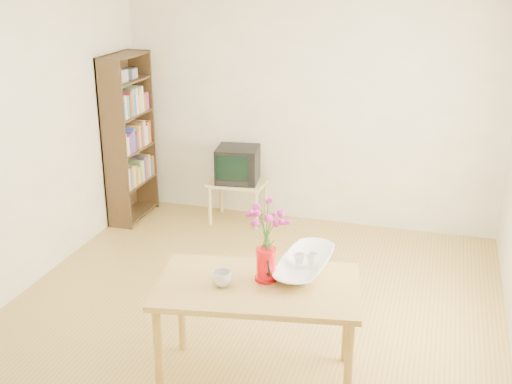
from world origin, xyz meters
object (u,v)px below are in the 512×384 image
(mug, at_px, (222,279))
(table, at_px, (258,296))
(pitcher, at_px, (266,266))
(bowl, at_px, (305,239))
(television, at_px, (238,164))

(mug, bearing_deg, table, 172.70)
(pitcher, height_order, bowl, bowl)
(pitcher, relative_size, bowl, 0.49)
(television, bearing_deg, pitcher, -75.90)
(mug, height_order, bowl, bowl)
(television, bearing_deg, table, -77.09)
(mug, distance_m, bowl, 0.62)
(table, height_order, television, television)
(bowl, bearing_deg, pitcher, -132.84)
(pitcher, distance_m, mug, 0.30)
(table, height_order, bowl, bowl)
(pitcher, bearing_deg, bowl, 21.80)
(table, xyz_separation_m, television, (-1.01, 2.67, -0.01))
(pitcher, bearing_deg, mug, -173.10)
(table, height_order, mug, mug)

